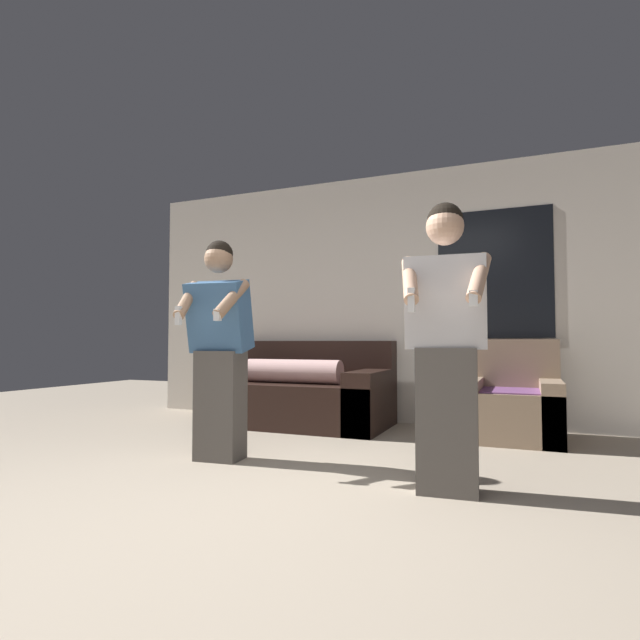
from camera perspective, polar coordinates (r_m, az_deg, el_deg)
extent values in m
plane|color=tan|center=(2.52, -13.28, -22.40)|extent=(14.00, 14.00, 0.00)
cube|color=silver|center=(5.51, 7.80, 2.58)|extent=(5.89, 0.06, 2.70)
cube|color=black|center=(5.33, 19.26, 5.03)|extent=(1.10, 0.01, 1.30)
cube|color=black|center=(5.26, -2.51, -9.52)|extent=(1.85, 0.99, 0.44)
cube|color=black|center=(5.57, -0.83, -4.62)|extent=(1.85, 0.22, 0.43)
cube|color=black|center=(5.62, -9.88, -8.31)|extent=(0.28, 0.99, 0.58)
cube|color=black|center=(4.97, 5.86, -9.10)|extent=(0.28, 0.99, 0.58)
cylinder|color=beige|center=(5.11, -3.09, -5.87)|extent=(1.02, 0.24, 0.24)
cube|color=#937A60|center=(4.80, 20.96, -10.10)|extent=(0.84, 0.83, 0.43)
cube|color=#937A60|center=(5.07, 20.97, -4.65)|extent=(0.84, 0.20, 0.46)
cube|color=#937A60|center=(4.81, 16.97, -9.53)|extent=(0.18, 0.83, 0.53)
cube|color=#937A60|center=(4.80, 24.95, -9.43)|extent=(0.18, 0.83, 0.53)
cube|color=#704275|center=(4.73, 20.91, -7.50)|extent=(0.71, 0.66, 0.01)
cube|color=brown|center=(6.11, -11.52, -5.26)|extent=(0.42, 0.35, 0.04)
cylinder|color=brown|center=(6.12, -13.59, -7.98)|extent=(0.04, 0.04, 0.55)
cylinder|color=brown|center=(5.93, -10.93, -8.18)|extent=(0.04, 0.04, 0.55)
cylinder|color=brown|center=(6.34, -12.12, -7.80)|extent=(0.04, 0.04, 0.55)
cylinder|color=brown|center=(6.16, -9.51, -7.98)|extent=(0.04, 0.04, 0.55)
cube|color=black|center=(6.15, -12.42, -4.44)|extent=(0.10, 0.02, 0.17)
cube|color=black|center=(6.11, -11.51, -4.55)|extent=(0.13, 0.02, 0.15)
cube|color=black|center=(6.07, -10.59, -4.67)|extent=(0.16, 0.02, 0.13)
cube|color=#56514C|center=(3.80, -11.30, -9.49)|extent=(0.34, 0.27, 0.80)
cube|color=#3D6693|center=(3.75, -11.44, 0.42)|extent=(0.46, 0.36, 0.54)
sphere|color=#A37A5B|center=(3.78, -11.51, 6.86)|extent=(0.21, 0.21, 0.21)
sphere|color=black|center=(3.79, -11.42, 7.39)|extent=(0.20, 0.20, 0.20)
cylinder|color=#A37A5B|center=(3.71, -14.93, 2.24)|extent=(0.17, 0.36, 0.31)
cube|color=white|center=(3.57, -15.87, 0.49)|extent=(0.04, 0.04, 0.13)
cylinder|color=#A37A5B|center=(3.54, -10.07, 2.43)|extent=(0.11, 0.36, 0.31)
cube|color=white|center=(3.41, -11.63, 0.58)|extent=(0.05, 0.04, 0.08)
cube|color=#56514C|center=(3.02, 14.35, -10.99)|extent=(0.35, 0.26, 0.83)
cube|color=silver|center=(2.98, 14.19, 2.00)|extent=(0.47, 0.30, 0.55)
sphere|color=tan|center=(3.04, 14.08, 10.31)|extent=(0.22, 0.22, 0.22)
sphere|color=black|center=(3.05, 14.10, 10.97)|extent=(0.21, 0.21, 0.21)
cylinder|color=tan|center=(2.86, 10.22, 4.53)|extent=(0.17, 0.36, 0.31)
cube|color=white|center=(2.70, 10.40, 2.26)|extent=(0.04, 0.04, 0.13)
cylinder|color=tan|center=(2.83, 17.72, 4.68)|extent=(0.12, 0.36, 0.31)
cube|color=white|center=(2.67, 17.12, 2.37)|extent=(0.05, 0.04, 0.08)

